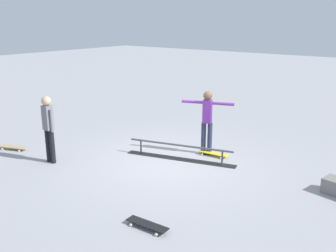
# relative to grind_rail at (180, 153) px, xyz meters

# --- Properties ---
(ground_plane) EXTENTS (60.00, 60.00, 0.00)m
(ground_plane) POSITION_rel_grind_rail_xyz_m (0.07, 0.33, -0.17)
(ground_plane) COLOR #9E9EA3
(grind_rail) EXTENTS (2.88, 1.01, 0.40)m
(grind_rail) POSITION_rel_grind_rail_xyz_m (0.00, 0.00, 0.00)
(grind_rail) COLOR black
(grind_rail) RESTS_ON ground_plane
(skater_main) EXTENTS (1.31, 0.53, 1.69)m
(skater_main) POSITION_rel_grind_rail_xyz_m (-0.32, -0.76, 0.81)
(skater_main) COLOR #2D3351
(skater_main) RESTS_ON ground_plane
(skateboard_main) EXTENTS (0.82, 0.32, 0.09)m
(skateboard_main) POSITION_rel_grind_rail_xyz_m (-0.56, -0.72, -0.10)
(skateboard_main) COLOR yellow
(skateboard_main) RESTS_ON ground_plane
(bystander_grey_shirt) EXTENTS (0.38, 0.23, 1.68)m
(bystander_grey_shirt) POSITION_rel_grind_rail_xyz_m (2.45, 2.12, 0.78)
(bystander_grey_shirt) COLOR black
(bystander_grey_shirt) RESTS_ON ground_plane
(loose_skateboard_natural) EXTENTS (0.82, 0.46, 0.09)m
(loose_skateboard_natural) POSITION_rel_grind_rail_xyz_m (4.06, 2.19, -0.10)
(loose_skateboard_natural) COLOR tan
(loose_skateboard_natural) RESTS_ON ground_plane
(loose_skateboard_black) EXTENTS (0.81, 0.29, 0.09)m
(loose_skateboard_black) POSITION_rel_grind_rail_xyz_m (-1.49, 3.04, -0.10)
(loose_skateboard_black) COLOR black
(loose_skateboard_black) RESTS_ON ground_plane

